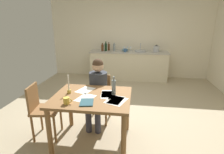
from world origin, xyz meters
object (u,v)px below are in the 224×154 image
mixing_bowl (125,50)px  dining_table (92,103)px  sink_unit (140,51)px  bottle_sauce (114,47)px  bottle_oil (102,48)px  chair_at_table (100,96)px  wine_glass_near_sink (131,47)px  teacup_on_counter (125,50)px  person_seated (97,88)px  wine_bottle_on_table (114,87)px  wine_glass_by_kettle (127,47)px  chair_side_empty (42,108)px  bottle_wine_red (109,47)px  stovetop_kettle (156,49)px  wine_glass_back_left (124,47)px  coffee_mug (67,101)px  bottle_vinegar (106,47)px  candlestick (69,88)px  book_magazine (87,102)px

mixing_bowl → dining_table: bearing=-94.4°
sink_unit → bottle_sauce: 0.84m
dining_table → bottle_oil: (-0.47, 3.29, 0.36)m
chair_at_table → wine_glass_near_sink: 2.87m
dining_table → teacup_on_counter: size_ratio=9.35×
dining_table → person_seated: bearing=94.1°
mixing_bowl → teacup_on_counter: (0.01, -0.10, 0.00)m
wine_bottle_on_table → wine_glass_by_kettle: wine_glass_by_kettle is taller
sink_unit → chair_side_empty: bearing=-115.2°
bottle_wine_red → wine_glass_near_sink: bottle_wine_red is taller
mixing_bowl → bottle_wine_red: bearing=164.6°
bottle_sauce → stovetop_kettle: 1.32m
sink_unit → teacup_on_counter: size_ratio=2.99×
chair_at_table → bottle_wine_red: bottle_wine_red is taller
wine_bottle_on_table → wine_glass_near_sink: wine_glass_near_sink is taller
wine_glass_by_kettle → teacup_on_counter: (-0.05, -0.30, -0.06)m
wine_glass_near_sink → bottle_sauce: bearing=-169.7°
person_seated → teacup_on_counter: (0.31, 2.63, 0.27)m
bottle_wine_red → wine_glass_back_left: size_ratio=1.67×
coffee_mug → mixing_bowl: mixing_bowl is taller
bottle_vinegar → wine_glass_near_sink: (0.77, 0.22, -0.02)m
coffee_mug → teacup_on_counter: teacup_on_counter is taller
candlestick → teacup_on_counter: 3.19m
dining_table → coffee_mug: (-0.26, -0.30, 0.16)m
wine_bottle_on_table → mixing_bowl: bearing=91.0°
bottle_vinegar → wine_glass_by_kettle: 0.70m
candlestick → wine_glass_near_sink: (0.79, 3.42, 0.16)m
chair_at_table → coffee_mug: bearing=-103.0°
mixing_bowl → wine_glass_by_kettle: bearing=72.9°
candlestick → wine_glass_back_left: wine_glass_back_left is taller
dining_table → wine_glass_back_left: (0.21, 3.48, 0.36)m
dining_table → bottle_vinegar: bottle_vinegar is taller
bottle_oil → bottle_vinegar: (0.12, -0.03, 0.02)m
wine_glass_near_sink → bottle_vinegar: bearing=-164.0°
wine_bottle_on_table → bottle_wine_red: size_ratio=1.08×
candlestick → bottle_wine_red: size_ratio=1.10×
bottle_oil → teacup_on_counter: 0.74m
person_seated → teacup_on_counter: 2.67m
wine_bottle_on_table → wine_glass_near_sink: bearing=88.1°
person_seated → book_magazine: person_seated is taller
dining_table → wine_bottle_on_table: (0.31, 0.10, 0.24)m
chair_at_table → bottle_vinegar: size_ratio=2.86×
mixing_bowl → wine_glass_near_sink: (0.17, 0.20, 0.06)m
chair_at_table → stovetop_kettle: bearing=64.7°
wine_bottle_on_table → bottle_oil: size_ratio=1.11×
bottle_oil → wine_glass_by_kettle: 0.81m
dining_table → sink_unit: (0.73, 3.34, 0.27)m
bottle_wine_red → wine_glass_by_kettle: 0.60m
bottle_wine_red → bottle_sauce: bottle_wine_red is taller
bottle_oil → sink_unit: bearing=2.2°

